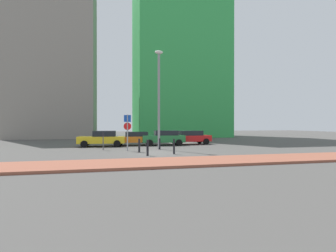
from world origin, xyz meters
TOP-DOWN VIEW (x-y plane):
  - ground_plane at (0.00, 0.00)m, footprint 120.00×120.00m
  - sidewalk_brick at (0.00, -5.26)m, footprint 40.00×3.20m
  - parked_car_yellow at (-4.05, 6.48)m, footprint 4.40×2.19m
  - parked_car_orange at (-0.89, 7.14)m, footprint 4.37×2.17m
  - parked_car_green at (1.99, 6.57)m, footprint 4.36×2.24m
  - parked_car_red at (4.97, 7.18)m, footprint 4.45×2.17m
  - parking_sign_post at (-1.97, 1.94)m, footprint 0.60×0.10m
  - parking_meter at (-3.88, 2.90)m, footprint 0.18×0.14m
  - street_lamp at (0.71, 2.55)m, footprint 0.70×0.36m
  - traffic_bollard_near at (0.76, 2.47)m, footprint 0.14×0.14m
  - traffic_bollard_mid at (-1.17, 0.67)m, footprint 0.15×0.15m
  - traffic_bollard_far at (-0.88, -1.66)m, footprint 0.15×0.15m
  - traffic_bollard_edge at (1.09, -1.12)m, footprint 0.14×0.14m
  - building_colorful_midrise at (8.57, 25.14)m, footprint 15.22×12.67m
  - building_under_construction at (-11.79, 25.43)m, footprint 12.20×10.99m

SIDE VIEW (x-z plane):
  - ground_plane at x=0.00m, z-range 0.00..0.00m
  - sidewalk_brick at x=0.00m, z-range 0.00..0.14m
  - traffic_bollard_near at x=0.76m, z-range 0.00..0.94m
  - traffic_bollard_mid at x=-1.17m, z-range 0.00..1.02m
  - traffic_bollard_edge at x=1.09m, z-range 0.00..1.09m
  - traffic_bollard_far at x=-0.88m, z-range 0.00..1.09m
  - parked_car_orange at x=-0.89m, z-range 0.05..1.42m
  - parked_car_red at x=4.97m, z-range 0.05..1.49m
  - parked_car_yellow at x=-4.05m, z-range 0.03..1.53m
  - parked_car_green at x=1.99m, z-range 0.05..1.54m
  - parking_meter at x=-3.88m, z-range 0.21..1.65m
  - parking_sign_post at x=-1.97m, z-range 0.37..3.26m
  - street_lamp at x=0.71m, z-range 0.64..9.01m
  - building_under_construction at x=-11.79m, z-range 0.00..25.12m
  - building_colorful_midrise at x=8.57m, z-range 0.00..30.13m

